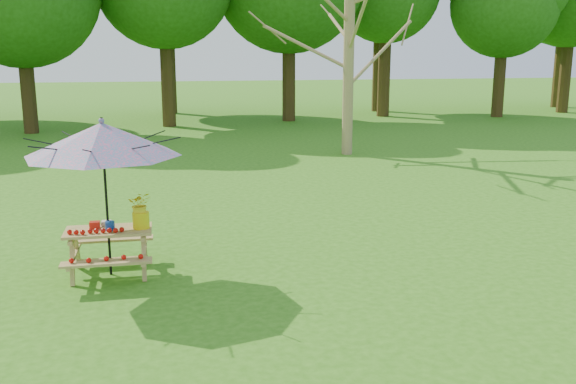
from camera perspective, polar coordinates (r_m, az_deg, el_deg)
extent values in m
cylinder|color=#8E704D|center=(19.54, 5.40, 11.08)|extent=(0.39, 0.39, 5.30)
cube|color=#A37E49|center=(9.41, -15.68, -3.33)|extent=(1.20, 0.62, 0.04)
cube|color=#A37E49|center=(8.97, -15.83, -6.07)|extent=(1.20, 0.22, 0.04)
cube|color=#A37E49|center=(10.02, -15.34, -4.08)|extent=(1.20, 0.22, 0.04)
cylinder|color=black|center=(9.29, -15.85, -0.52)|extent=(0.04, 0.04, 2.25)
cone|color=teal|center=(9.15, -16.16, 4.52)|extent=(2.41, 2.41, 0.46)
sphere|color=teal|center=(9.12, -16.26, 6.10)|extent=(0.08, 0.08, 0.08)
cube|color=red|center=(9.49, -16.80, -2.83)|extent=(0.14, 0.12, 0.10)
cylinder|color=#123B96|center=(9.33, -15.54, -2.92)|extent=(0.13, 0.13, 0.13)
cube|color=silver|center=(9.60, -15.86, -2.68)|extent=(0.13, 0.13, 0.07)
cylinder|color=yellow|center=(9.32, -12.94, -2.45)|extent=(0.23, 0.23, 0.23)
imported|color=yellow|center=(9.27, -13.01, -1.06)|extent=(0.32, 0.28, 0.35)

